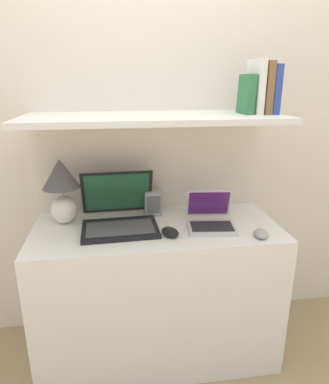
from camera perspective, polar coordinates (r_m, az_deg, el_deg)
wall_back at (r=1.98m, az=-2.62°, el=9.64°), size 6.00×0.05×2.40m
desk at (r=1.96m, az=-1.20°, el=-16.20°), size 1.26×0.55×0.78m
back_riser at (r=2.09m, az=-2.28°, el=-5.61°), size 1.26×0.04×1.30m
shelf at (r=1.69m, az=-1.71°, el=12.25°), size 1.26×0.50×0.03m
table_lamp at (r=1.82m, az=-16.79°, el=1.00°), size 0.19×0.19×0.34m
laptop_large at (r=1.77m, az=-7.58°, el=-3.94°), size 0.39×0.38×0.27m
laptop_small at (r=1.77m, az=7.68°, el=-4.57°), size 0.26×0.27×0.18m
computer_mouse at (r=1.66m, az=0.93°, el=-6.67°), size 0.11×0.13×0.04m
second_mouse at (r=1.71m, az=15.79°, el=-6.67°), size 0.08×0.10×0.04m
router_box at (r=1.91m, az=-1.99°, el=-1.68°), size 0.09×0.09×0.14m
book_blue at (r=1.84m, az=17.30°, el=16.03°), size 0.03×0.17×0.23m
book_brown at (r=1.83m, az=16.19°, el=16.34°), size 0.04×0.17×0.25m
book_white at (r=1.81m, az=14.92°, el=16.60°), size 0.03×0.18×0.26m
book_green at (r=1.80m, az=13.50°, el=15.56°), size 0.05×0.15×0.19m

